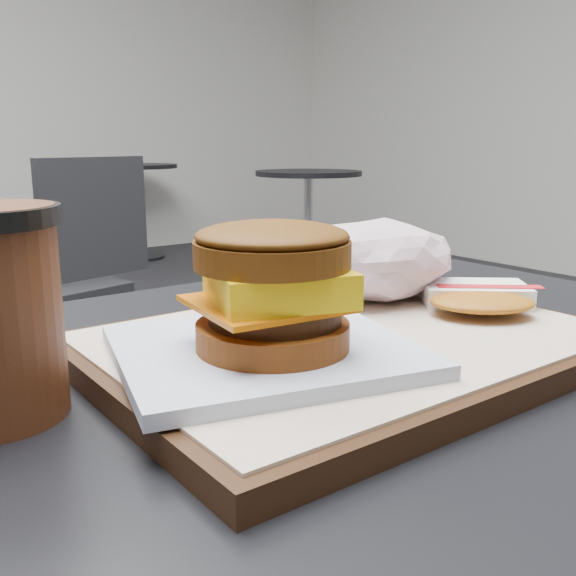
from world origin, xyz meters
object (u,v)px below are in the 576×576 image
at_px(customer_table, 338,567).
at_px(hash_brown, 478,297).
at_px(breakfast_sandwich, 271,303).
at_px(crumpled_wrapper, 373,259).
at_px(serving_tray, 349,345).
at_px(neighbor_chair, 62,272).

bearing_deg(customer_table, hash_brown, -8.64).
distance_m(breakfast_sandwich, crumpled_wrapper, 0.20).
bearing_deg(breakfast_sandwich, crumpled_wrapper, 26.46).
bearing_deg(customer_table, crumpled_wrapper, 34.92).
distance_m(serving_tray, breakfast_sandwich, 0.10).
distance_m(breakfast_sandwich, hash_brown, 0.22).
bearing_deg(serving_tray, customer_table, 109.14).
height_order(customer_table, serving_tray, serving_tray).
bearing_deg(neighbor_chair, serving_tray, -100.42).
xyz_separation_m(hash_brown, neighbor_chair, (0.19, 1.77, -0.29)).
bearing_deg(serving_tray, neighbor_chair, 79.58).
distance_m(crumpled_wrapper, neighbor_chair, 1.73).
bearing_deg(crumpled_wrapper, customer_table, -145.08).
height_order(breakfast_sandwich, neighbor_chair, breakfast_sandwich).
xyz_separation_m(hash_brown, crumpled_wrapper, (-0.04, 0.09, 0.03)).
bearing_deg(breakfast_sandwich, neighbor_chair, 77.05).
xyz_separation_m(serving_tray, neighbor_chair, (0.32, 1.76, -0.27)).
bearing_deg(neighbor_chair, breakfast_sandwich, -102.95).
relative_size(breakfast_sandwich, neighbor_chair, 0.26).
bearing_deg(crumpled_wrapper, breakfast_sandwich, -153.54).
distance_m(customer_table, crumpled_wrapper, 0.27).
bearing_deg(breakfast_sandwich, hash_brown, 0.40).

